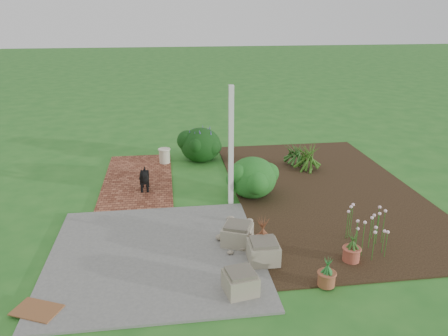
{
  "coord_description": "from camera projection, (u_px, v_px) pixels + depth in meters",
  "views": [
    {
      "loc": [
        -0.97,
        -8.19,
        3.89
      ],
      "look_at": [
        0.2,
        0.4,
        0.7
      ],
      "focal_mm": 35.0,
      "sensor_mm": 36.0,
      "label": 1
    }
  ],
  "objects": [
    {
      "name": "terracotta_pot_small_left",
      "position": [
        351.0,
        254.0,
        7.05
      ],
      "size": [
        0.29,
        0.29,
        0.23
      ],
      "primitive_type": "cylinder",
      "rotation": [
        0.0,
        0.0,
        0.09
      ],
      "color": "#AB4E39",
      "rests_on": "garden_bed"
    },
    {
      "name": "terracotta_pot_small_right",
      "position": [
        326.0,
        279.0,
        6.42
      ],
      "size": [
        0.33,
        0.33,
        0.22
      ],
      "primitive_type": "cylinder",
      "rotation": [
        0.0,
        0.0,
        0.34
      ],
      "color": "brown",
      "rests_on": "garden_bed"
    },
    {
      "name": "garden_bed",
      "position": [
        324.0,
        190.0,
        9.86
      ],
      "size": [
        4.0,
        7.0,
        0.03
      ],
      "primitive_type": "cube",
      "color": "black",
      "rests_on": "ground"
    },
    {
      "name": "veranda_post",
      "position": [
        231.0,
        147.0,
        8.78
      ],
      "size": [
        0.1,
        0.1,
        2.5
      ],
      "primitive_type": "cube",
      "color": "white",
      "rests_on": "ground"
    },
    {
      "name": "stone_trough_mid",
      "position": [
        263.0,
        252.0,
        7.0
      ],
      "size": [
        0.49,
        0.49,
        0.32
      ],
      "primitive_type": "cube",
      "rotation": [
        0.0,
        0.0,
        -0.01
      ],
      "color": "gray",
      "rests_on": "concrete_patio"
    },
    {
      "name": "ground",
      "position": [
        217.0,
        207.0,
        9.08
      ],
      "size": [
        80.0,
        80.0,
        0.0
      ],
      "primitive_type": "plane",
      "color": "#256720",
      "rests_on": "ground"
    },
    {
      "name": "coir_doormat",
      "position": [
        37.0,
        310.0,
        5.89
      ],
      "size": [
        0.72,
        0.61,
        0.02
      ],
      "primitive_type": "cube",
      "rotation": [
        0.0,
        0.0,
        -0.42
      ],
      "color": "brown",
      "rests_on": "concrete_patio"
    },
    {
      "name": "purple_flowering_bush",
      "position": [
        201.0,
        144.0,
        11.68
      ],
      "size": [
        1.31,
        1.31,
        0.92
      ],
      "primitive_type": "ellipsoid",
      "rotation": [
        0.0,
        0.0,
        0.24
      ],
      "color": "black",
      "rests_on": "ground"
    },
    {
      "name": "cream_ceramic_urn",
      "position": [
        165.0,
        156.0,
        11.47
      ],
      "size": [
        0.33,
        0.33,
        0.38
      ],
      "primitive_type": "cylinder",
      "rotation": [
        0.0,
        0.0,
        -0.21
      ],
      "color": "beige",
      "rests_on": "brick_path"
    },
    {
      "name": "stone_trough_far",
      "position": [
        237.0,
        235.0,
        7.53
      ],
      "size": [
        0.63,
        0.63,
        0.32
      ],
      "primitive_type": "cube",
      "rotation": [
        0.0,
        0.0,
        -0.41
      ],
      "color": "gray",
      "rests_on": "concrete_patio"
    },
    {
      "name": "agapanthus_clump_front",
      "position": [
        295.0,
        152.0,
        11.23
      ],
      "size": [
        0.95,
        0.95,
        0.74
      ],
      "primitive_type": null,
      "rotation": [
        0.0,
        0.0,
        -0.16
      ],
      "color": "#0D3713",
      "rests_on": "garden_bed"
    },
    {
      "name": "agapanthus_clump_back",
      "position": [
        307.0,
        155.0,
        10.92
      ],
      "size": [
        1.11,
        1.11,
        0.8
      ],
      "primitive_type": null,
      "rotation": [
        0.0,
        0.0,
        0.29
      ],
      "color": "#103A0D",
      "rests_on": "garden_bed"
    },
    {
      "name": "concrete_patio",
      "position": [
        155.0,
        254.0,
        7.29
      ],
      "size": [
        3.5,
        3.5,
        0.04
      ],
      "primitive_type": "cube",
      "color": "slate",
      "rests_on": "ground"
    },
    {
      "name": "stone_trough_near",
      "position": [
        240.0,
        283.0,
        6.24
      ],
      "size": [
        0.52,
        0.52,
        0.3
      ],
      "primitive_type": "cube",
      "rotation": [
        0.0,
        0.0,
        0.18
      ],
      "color": "gray",
      "rests_on": "concrete_patio"
    },
    {
      "name": "brick_path",
      "position": [
        138.0,
        179.0,
        10.48
      ],
      "size": [
        1.6,
        3.5,
        0.04
      ],
      "primitive_type": "cube",
      "color": "brown",
      "rests_on": "ground"
    },
    {
      "name": "black_dog",
      "position": [
        144.0,
        177.0,
        9.66
      ],
      "size": [
        0.19,
        0.62,
        0.53
      ],
      "rotation": [
        0.0,
        0.0,
        -0.01
      ],
      "color": "black",
      "rests_on": "brick_path"
    },
    {
      "name": "pink_flower_patch",
      "position": [
        371.0,
        232.0,
        7.31
      ],
      "size": [
        1.11,
        1.11,
        0.65
      ],
      "primitive_type": null,
      "rotation": [
        0.0,
        0.0,
        -0.1
      ],
      "color": "#113D0F",
      "rests_on": "garden_bed"
    },
    {
      "name": "evergreen_shrub",
      "position": [
        252.0,
        176.0,
        9.4
      ],
      "size": [
        1.37,
        1.37,
        0.89
      ],
      "primitive_type": "ellipsoid",
      "rotation": [
        0.0,
        0.0,
        -0.4
      ],
      "color": "#124215",
      "rests_on": "garden_bed"
    },
    {
      "name": "terracotta_pot_bronze",
      "position": [
        262.0,
        246.0,
        7.25
      ],
      "size": [
        0.33,
        0.33,
        0.27
      ],
      "primitive_type": "cylinder",
      "rotation": [
        0.0,
        0.0,
        -0.0
      ],
      "color": "#A64F38",
      "rests_on": "garden_bed"
    }
  ]
}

